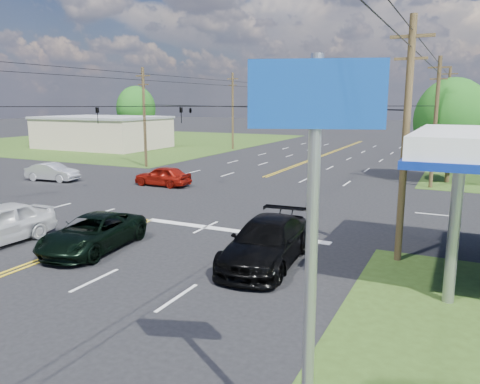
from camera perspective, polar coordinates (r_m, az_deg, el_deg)
The scene contains 18 objects.
ground at distance 32.46m, azimuth -2.51°, elevation -0.25°, with size 280.00×280.00×0.00m, color black.
grass_nw at distance 78.44m, azimuth -14.13°, elevation 6.05°, with size 46.00×48.00×0.03m, color #2C4415.
stop_bar at distance 23.31m, azimuth -0.97°, elevation -4.76°, with size 10.00×0.50×0.02m, color silver.
retail_nw at distance 67.50m, azimuth -16.37°, elevation 6.89°, with size 16.00×11.00×4.00m, color beige.
pole_se at distance 19.20m, azimuth 19.52°, elevation 6.14°, with size 1.60×0.28×9.50m.
pole_nw at distance 46.51m, azimuth -11.58°, elevation 9.04°, with size 1.60×0.28×9.50m.
pole_ne at distance 37.12m, azimuth 22.72°, elevation 7.98°, with size 1.60×0.28×9.50m.
pole_left_far at distance 62.69m, azimuth -0.90°, elevation 9.94°, with size 1.60×0.28×10.00m.
pole_right_far at distance 56.08m, azimuth 23.90°, elevation 8.89°, with size 1.60×0.28×10.00m.
span_wire_signals at distance 31.84m, azimuth -2.60°, elevation 10.39°, with size 26.00×18.00×1.13m.
power_lines at distance 30.18m, azimuth -4.51°, elevation 15.28°, with size 26.04×100.00×0.64m.
tree_right_a at distance 40.07m, azimuth 24.41°, elevation 7.94°, with size 5.70×5.70×8.18m.
tree_far_l at distance 76.31m, azimuth -12.56°, elevation 9.90°, with size 6.08×6.08×8.72m.
pickup_dkgreen at distance 21.20m, azimuth -17.51°, elevation -4.77°, with size 2.51×5.45×1.51m, color black.
suv_black at distance 18.50m, azimuth 3.26°, elevation -6.12°, with size 2.49×6.14×1.78m, color black.
sedan_silver at distance 40.68m, azimuth -21.91°, elevation 2.28°, with size 1.53×4.38×1.44m, color silver.
sedan_red at distance 35.99m, azimuth -9.41°, elevation 1.95°, with size 1.79×4.45×1.52m, color maroon.
polesign_se at distance 7.37m, azimuth 9.04°, elevation 3.81°, with size 2.03×0.91×7.04m.
Camera 1 is at (15.10, -16.03, 6.34)m, focal length 35.00 mm.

